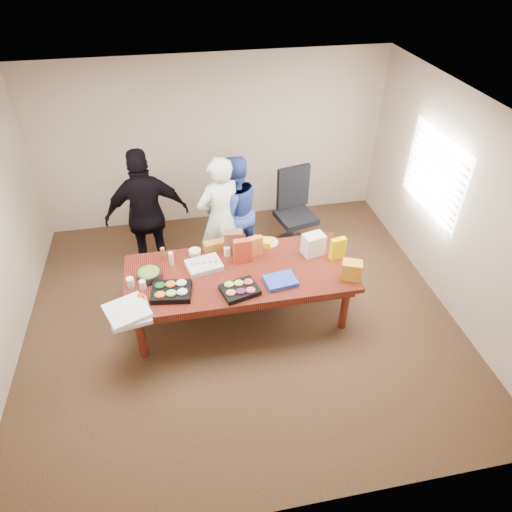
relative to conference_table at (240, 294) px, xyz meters
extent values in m
cube|color=#47301E|center=(0.00, 0.00, -0.39)|extent=(5.50, 5.00, 0.02)
cube|color=white|center=(0.00, 0.00, 2.33)|extent=(5.50, 5.00, 0.02)
cube|color=beige|center=(0.00, 2.50, 0.98)|extent=(5.50, 0.04, 2.70)
cube|color=beige|center=(0.00, -2.50, 0.98)|extent=(5.50, 0.04, 2.70)
cube|color=beige|center=(2.75, 0.00, 0.98)|extent=(0.04, 5.00, 2.70)
cube|color=white|center=(2.72, 0.60, 1.12)|extent=(0.03, 1.40, 1.10)
cube|color=beige|center=(2.68, 0.60, 1.12)|extent=(0.04, 1.36, 1.00)
cube|color=#4C1C0F|center=(0.00, 0.00, 0.00)|extent=(2.80, 1.20, 0.75)
cube|color=black|center=(1.08, 1.34, 0.24)|extent=(0.75, 0.75, 1.23)
imported|color=white|center=(-0.10, 1.00, 0.53)|extent=(0.77, 0.64, 1.82)
imported|color=#2F479F|center=(0.13, 1.26, 0.46)|extent=(0.97, 0.85, 1.67)
imported|color=black|center=(-1.08, 1.17, 0.59)|extent=(1.17, 0.58, 1.93)
cube|color=black|center=(-0.84, -0.25, 0.41)|extent=(0.50, 0.41, 0.07)
cube|color=black|center=(-0.06, -0.37, 0.41)|extent=(0.49, 0.42, 0.06)
cube|color=silver|center=(-0.42, 0.16, 0.41)|extent=(0.47, 0.40, 0.07)
cylinder|color=black|center=(-1.08, 0.09, 0.42)|extent=(0.38, 0.38, 0.10)
cube|color=blue|center=(0.45, -0.30, 0.40)|extent=(0.40, 0.32, 0.06)
cube|color=#C13C20|center=(0.07, 0.19, 0.54)|extent=(0.23, 0.09, 0.33)
cube|color=#FAEC00|center=(1.27, 0.04, 0.52)|extent=(0.21, 0.12, 0.29)
cube|color=orange|center=(0.26, 0.30, 0.51)|extent=(0.19, 0.11, 0.27)
cylinder|color=white|center=(-0.10, 0.35, 0.44)|extent=(0.09, 0.09, 0.13)
cylinder|color=yellow|center=(0.06, 0.49, 0.45)|extent=(0.07, 0.07, 0.16)
cylinder|color=brown|center=(-0.91, 0.42, 0.47)|extent=(0.06, 0.06, 0.18)
cylinder|color=#EFE8BD|center=(-0.81, 0.30, 0.47)|extent=(0.07, 0.07, 0.18)
cube|color=yellow|center=(0.38, 0.49, 0.42)|extent=(0.30, 0.25, 0.09)
cube|color=#A47428|center=(-0.24, 0.52, 0.43)|extent=(0.30, 0.16, 0.11)
cube|color=brown|center=(-0.01, 0.42, 0.53)|extent=(0.25, 0.16, 0.31)
cylinder|color=#B92F0B|center=(-1.17, -0.32, 0.43)|extent=(0.10, 0.10, 0.11)
cylinder|color=white|center=(-1.16, -0.09, 0.43)|extent=(0.09, 0.09, 0.11)
cylinder|color=white|center=(-1.30, -0.02, 0.43)|extent=(0.09, 0.09, 0.12)
cube|color=silver|center=(-1.30, -0.52, 0.40)|extent=(0.50, 0.50, 0.05)
cube|color=white|center=(-1.32, -0.52, 0.45)|extent=(0.56, 0.56, 0.05)
cylinder|color=white|center=(0.98, 0.25, 0.38)|extent=(0.29, 0.29, 0.02)
cylinder|color=silver|center=(0.48, 0.52, 0.38)|extent=(0.31, 0.31, 0.02)
cylinder|color=beige|center=(0.21, 0.43, 0.41)|extent=(0.18, 0.18, 0.06)
cylinder|color=#F3EFC7|center=(-0.51, 0.46, 0.41)|extent=(0.18, 0.18, 0.06)
cube|color=white|center=(0.99, 0.19, 0.52)|extent=(0.30, 0.25, 0.28)
cube|color=orange|center=(1.30, -0.37, 0.49)|extent=(0.28, 0.24, 0.23)
camera|label=1|loc=(-0.61, -4.24, 3.92)|focal=31.69mm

